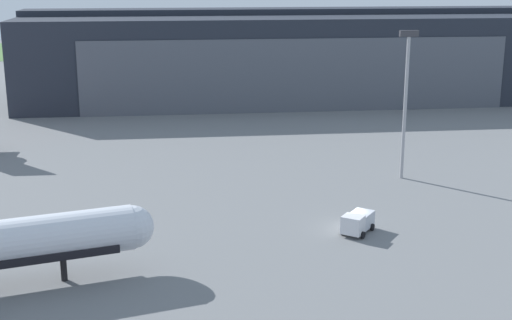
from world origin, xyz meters
TOP-DOWN VIEW (x-y plane):
  - ground_plane at (0.00, 0.00)m, footprint 440.00×440.00m
  - grass_field_strip at (0.00, 179.38)m, footprint 440.00×56.00m
  - maintenance_hangar at (5.29, 81.89)m, footprint 107.94×37.33m
  - pushback_tractor at (0.15, -1.63)m, footprint 4.32×4.80m
  - apron_light_mast at (11.08, 17.36)m, footprint 2.40×0.50m

SIDE VIEW (x-z plane):
  - ground_plane at x=0.00m, z-range 0.00..0.00m
  - grass_field_strip at x=0.00m, z-range 0.00..0.08m
  - pushback_tractor at x=0.15m, z-range 0.08..2.30m
  - maintenance_hangar at x=5.29m, z-range -0.46..18.26m
  - apron_light_mast at x=11.08m, z-range 1.64..20.84m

